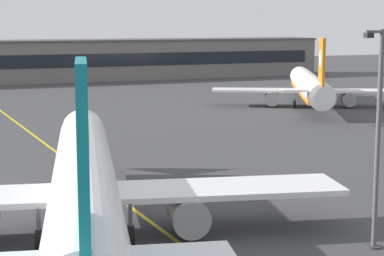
{
  "coord_description": "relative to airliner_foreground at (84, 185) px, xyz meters",
  "views": [
    {
      "loc": [
        -13.11,
        -25.26,
        13.0
      ],
      "look_at": [
        3.35,
        15.74,
        6.12
      ],
      "focal_mm": 64.29,
      "sensor_mm": 36.0,
      "label": 1
    }
  ],
  "objects": [
    {
      "name": "safety_cone_by_nose_gear",
      "position": [
        1.28,
        16.14,
        -3.11
      ],
      "size": [
        0.44,
        0.44,
        0.55
      ],
      "color": "orange",
      "rests_on": "ground"
    },
    {
      "name": "apron_lamp_post",
      "position": [
        15.22,
        -7.63,
        3.22
      ],
      "size": [
        2.24,
        0.9,
        12.58
      ],
      "color": "#515156",
      "rests_on": "ground"
    },
    {
      "name": "airliner_background",
      "position": [
        46.77,
        50.9,
        -0.22
      ],
      "size": [
        28.81,
        36.05,
        10.88
      ],
      "color": "white",
      "rests_on": "ground"
    },
    {
      "name": "terminal_building",
      "position": [
        13.47,
        111.78,
        1.14
      ],
      "size": [
        136.75,
        12.4,
        8.99
      ],
      "color": "slate",
      "rests_on": "ground"
    },
    {
      "name": "airliner_foreground",
      "position": [
        0.0,
        0.0,
        0.0
      ],
      "size": [
        32.27,
        41.09,
        11.65
      ],
      "color": "white",
      "rests_on": "ground"
    },
    {
      "name": "taxiway_centreline",
      "position": [
        4.25,
        15.95,
        -3.37
      ],
      "size": [
        7.71,
        179.86,
        0.01
      ],
      "primitive_type": "cube",
      "rotation": [
        0.0,
        0.0,
        0.04
      ],
      "color": "yellow",
      "rests_on": "ground"
    }
  ]
}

